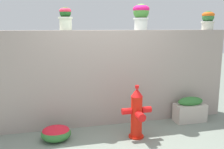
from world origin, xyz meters
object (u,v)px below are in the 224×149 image
fire_hydrant (137,114)px  flower_bush_left (56,133)px  potted_plant_2 (141,14)px  potted_plant_3 (208,19)px  potted_plant_1 (65,17)px  planter_box (190,110)px

fire_hydrant → flower_bush_left: bearing=170.0°
potted_plant_2 → flower_bush_left: bearing=-160.7°
potted_plant_3 → fire_hydrant: 2.58m
potted_plant_1 → planter_box: potted_plant_1 is taller
potted_plant_2 → fire_hydrant: potted_plant_2 is taller
potted_plant_1 → potted_plant_3: 2.91m
potted_plant_1 → planter_box: 3.01m
potted_plant_1 → potted_plant_3: (2.91, -0.04, -0.01)m
fire_hydrant → potted_plant_1: bearing=141.3°
potted_plant_1 → fire_hydrant: (1.08, -0.86, -1.62)m
potted_plant_3 → fire_hydrant: size_ratio=0.42×
flower_bush_left → fire_hydrant: bearing=-10.0°
flower_bush_left → planter_box: bearing=4.6°
potted_plant_2 → fire_hydrant: 1.92m
potted_plant_3 → planter_box: (-0.54, -0.38, -1.79)m
potted_plant_3 → flower_bush_left: size_ratio=0.76×
potted_plant_3 → planter_box: size_ratio=0.61×
planter_box → flower_bush_left: bearing=-175.4°
potted_plant_1 → fire_hydrant: potted_plant_1 is taller
potted_plant_1 → flower_bush_left: bearing=-113.1°
potted_plant_3 → flower_bush_left: potted_plant_3 is taller
fire_hydrant → flower_bush_left: size_ratio=1.83×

